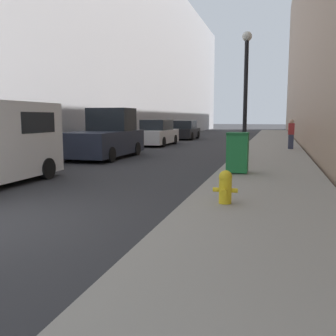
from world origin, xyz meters
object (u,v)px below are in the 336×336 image
Objects in this scene: lamppost at (246,91)px; parked_sedan_far at (185,131)px; parked_sedan_near at (157,134)px; pedestrian_on_sidewalk at (291,134)px; fire_hydrant at (225,186)px; pickup_truck at (106,138)px; trash_bin at (238,152)px.

lamppost is 1.16× the size of parked_sedan_far.
pedestrian_on_sidewalk is at bearing -15.33° from parked_sedan_near.
parked_sedan_near is at bearing 164.67° from pedestrian_on_sidewalk.
fire_hydrant is 0.42× the size of pedestrian_on_sidewalk.
pickup_truck is 1.14× the size of parked_sedan_far.
parked_sedan_near reaches higher than trash_bin.
lamppost reaches higher than trash_bin.
pedestrian_on_sidewalk is at bearing 82.87° from fire_hydrant.
parked_sedan_far is (-6.49, 23.69, 0.23)m from fire_hydrant.
pickup_truck is at bearing 147.06° from trash_bin.
parked_sedan_far is at bearing 111.19° from lamppost.
fire_hydrant is at bearing -97.13° from pedestrian_on_sidewalk.
lamppost is 1.02× the size of pickup_truck.
parked_sedan_near is at bearing 125.84° from lamppost.
pedestrian_on_sidewalk reaches higher than fire_hydrant.
fire_hydrant is 10.71m from pickup_truck.
pedestrian_on_sidewalk is (8.35, 5.70, 0.02)m from pickup_truck.
pickup_truck is at bearing 127.97° from fire_hydrant.
parked_sedan_far is (-6.31, 19.41, -0.06)m from trash_bin.
trash_bin is 0.78× the size of pedestrian_on_sidewalk.
trash_bin is 20.41m from parked_sedan_far.
trash_bin is 0.25× the size of lamppost.
parked_sedan_far is at bearing 108.02° from trash_bin.
parked_sedan_far is 12.63m from pedestrian_on_sidewalk.
parked_sedan_near reaches higher than parked_sedan_far.
parked_sedan_far is at bearing 88.72° from parked_sedan_near.
pedestrian_on_sidewalk reaches higher than parked_sedan_far.
lamppost reaches higher than pickup_truck.
pedestrian_on_sidewalk is (2.00, 6.57, -1.90)m from lamppost.
trash_bin is 13.77m from parked_sedan_near.
fire_hydrant is 24.56m from parked_sedan_far.
fire_hydrant is 0.14× the size of pickup_truck.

